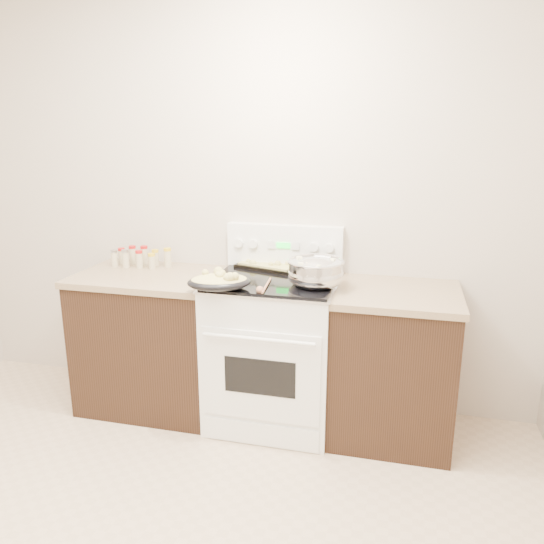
% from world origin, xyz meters
% --- Properties ---
extents(room_shell, '(4.10, 3.60, 2.75)m').
position_xyz_m(room_shell, '(0.00, 0.00, 1.70)').
color(room_shell, '#BFB2A5').
rests_on(room_shell, ground).
extents(counter_left, '(0.93, 0.67, 0.92)m').
position_xyz_m(counter_left, '(-0.48, 1.43, 0.46)').
color(counter_left, black).
rests_on(counter_left, ground).
extents(counter_right, '(0.73, 0.67, 0.92)m').
position_xyz_m(counter_right, '(1.08, 1.43, 0.46)').
color(counter_right, black).
rests_on(counter_right, ground).
extents(kitchen_range, '(0.78, 0.73, 1.22)m').
position_xyz_m(kitchen_range, '(0.35, 1.42, 0.49)').
color(kitchen_range, white).
rests_on(kitchen_range, ground).
extents(mixing_bowl, '(0.37, 0.37, 0.20)m').
position_xyz_m(mixing_bowl, '(0.61, 1.35, 1.02)').
color(mixing_bowl, silver).
rests_on(mixing_bowl, kitchen_range).
extents(roasting_pan, '(0.43, 0.36, 0.12)m').
position_xyz_m(roasting_pan, '(0.10, 1.14, 0.99)').
color(roasting_pan, black).
rests_on(roasting_pan, kitchen_range).
extents(baking_sheet, '(0.47, 0.39, 0.06)m').
position_xyz_m(baking_sheet, '(0.26, 1.70, 0.96)').
color(baking_sheet, black).
rests_on(baking_sheet, kitchen_range).
extents(wooden_spoon, '(0.05, 0.29, 0.04)m').
position_xyz_m(wooden_spoon, '(0.34, 1.18, 0.95)').
color(wooden_spoon, '#AD714F').
rests_on(wooden_spoon, kitchen_range).
extents(blue_ladle, '(0.16, 0.26, 0.10)m').
position_xyz_m(blue_ladle, '(0.60, 1.29, 0.98)').
color(blue_ladle, '#96D3DF').
rests_on(blue_ladle, kitchen_range).
extents(spice_jars, '(0.40, 0.15, 0.13)m').
position_xyz_m(spice_jars, '(-0.63, 1.59, 0.98)').
color(spice_jars, '#BFB28C').
rests_on(spice_jars, counter_left).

